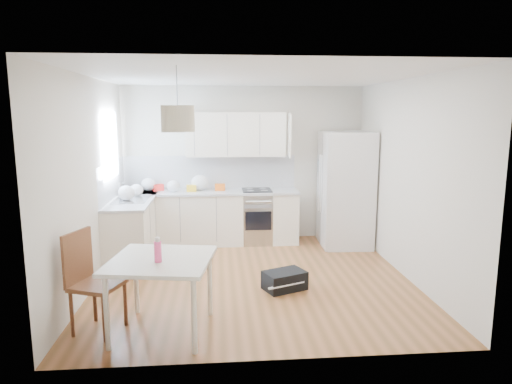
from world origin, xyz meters
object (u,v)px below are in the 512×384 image
(dining_table, at_px, (161,267))
(gym_bag, at_px, (285,280))
(refrigerator, at_px, (346,189))
(dining_chair, at_px, (98,283))

(dining_table, height_order, gym_bag, dining_table)
(refrigerator, bearing_deg, dining_table, -129.99)
(dining_table, distance_m, dining_chair, 0.68)
(refrigerator, height_order, dining_chair, refrigerator)
(refrigerator, relative_size, dining_chair, 1.84)
(gym_bag, bearing_deg, dining_chair, -178.12)
(refrigerator, xyz_separation_m, dining_table, (-2.76, -2.99, -0.27))
(refrigerator, bearing_deg, gym_bag, -121.54)
(refrigerator, height_order, gym_bag, refrigerator)
(dining_table, distance_m, gym_bag, 1.85)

